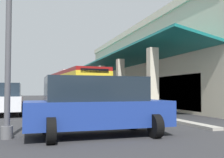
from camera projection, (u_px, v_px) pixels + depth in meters
ground at (138, 105)px, 27.82m from camera, size 120.00×120.00×0.00m
curb_strip at (100, 105)px, 27.15m from camera, size 35.93×0.50×0.12m
plaza_building at (182, 69)px, 30.14m from camera, size 30.24×16.52×8.00m
transit_bus at (74, 87)px, 22.55m from camera, size 11.38×3.50×3.34m
parked_suv_blue at (97, 105)px, 8.94m from camera, size 2.75×4.82×1.97m
parked_suv_white at (6, 99)px, 16.69m from camera, size 4.83×2.26×1.97m
pedestrian at (49, 100)px, 14.39m from camera, size 0.69×0.42×1.73m
potted_palm at (103, 98)px, 30.45m from camera, size 1.47×1.64×2.69m
lot_light_pole at (9, 10)px, 8.50m from camera, size 0.60×0.60×7.62m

